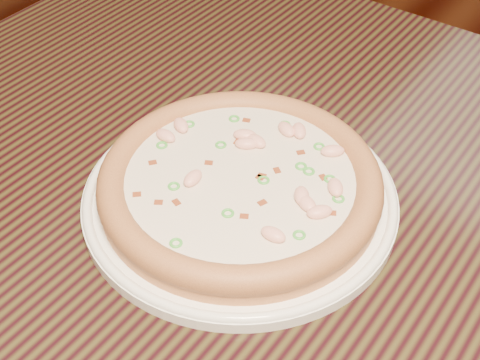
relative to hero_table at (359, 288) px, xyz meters
The scene contains 4 objects.
ground 1.05m from the hero_table, 98.03° to the left, with size 9.00×9.00×0.00m, color black.
hero_table is the anchor object (origin of this frame).
plate 0.17m from the hero_table, 157.38° to the right, with size 0.31×0.31×0.02m.
pizza 0.18m from the hero_table, 157.52° to the right, with size 0.28×0.28×0.03m.
Camera 1 is at (0.27, -1.25, 1.22)m, focal length 50.00 mm.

